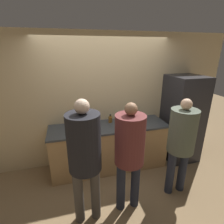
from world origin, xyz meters
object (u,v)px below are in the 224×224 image
(person_left, at_px, (85,152))
(person_center, at_px, (130,148))
(cup_black, at_px, (133,123))
(person_right, at_px, (181,138))
(utensil_crock, at_px, (93,120))
(bottle_clear, at_px, (120,122))
(refrigerator, at_px, (182,119))
(bottle_amber, at_px, (110,119))
(fruit_bowl, at_px, (79,127))

(person_left, relative_size, person_center, 1.06)
(cup_black, bearing_deg, person_right, -61.44)
(person_right, bearing_deg, utensil_crock, 136.20)
(bottle_clear, distance_m, cup_black, 0.26)
(refrigerator, bearing_deg, person_center, -147.08)
(person_right, distance_m, cup_black, 0.97)
(bottle_amber, height_order, cup_black, bottle_amber)
(person_center, xyz_separation_m, bottle_amber, (0.03, 1.18, -0.05))
(person_center, height_order, person_right, person_center)
(refrigerator, distance_m, person_center, 1.85)
(utensil_crock, xyz_separation_m, bottle_clear, (0.47, -0.30, 0.02))
(person_left, bearing_deg, bottle_clear, 52.06)
(fruit_bowl, distance_m, cup_black, 1.01)
(person_left, height_order, bottle_amber, person_left)
(person_right, xyz_separation_m, bottle_amber, (-0.85, 1.08, -0.02))
(refrigerator, height_order, bottle_amber, refrigerator)
(bottle_clear, bearing_deg, person_center, -99.73)
(utensil_crock, xyz_separation_m, bottle_amber, (0.34, -0.06, -0.00))
(person_center, bearing_deg, person_right, 6.15)
(person_center, height_order, bottle_amber, person_center)
(person_right, height_order, utensil_crock, person_right)
(utensil_crock, bearing_deg, person_left, -103.12)
(person_center, bearing_deg, utensil_crock, 104.06)
(person_left, height_order, person_center, person_left)
(utensil_crock, bearing_deg, person_right, -43.80)
(person_right, relative_size, bottle_clear, 6.99)
(person_center, bearing_deg, bottle_amber, 88.45)
(refrigerator, height_order, person_left, refrigerator)
(fruit_bowl, bearing_deg, person_center, -58.37)
(person_left, distance_m, fruit_bowl, 1.02)
(person_left, height_order, utensil_crock, person_left)
(person_right, distance_m, fruit_bowl, 1.71)
(bottle_clear, bearing_deg, bottle_amber, 118.06)
(fruit_bowl, relative_size, utensil_crock, 1.06)
(person_right, height_order, bottle_amber, person_right)
(refrigerator, relative_size, utensil_crock, 5.86)
(person_center, height_order, bottle_clear, person_center)
(refrigerator, bearing_deg, utensil_crock, 172.92)
(person_left, xyz_separation_m, fruit_bowl, (0.01, 1.01, -0.13))
(person_left, distance_m, cup_black, 1.43)
(person_center, height_order, utensil_crock, person_center)
(person_center, xyz_separation_m, bottle_clear, (0.16, 0.94, -0.02))
(refrigerator, relative_size, person_center, 1.08)
(person_left, distance_m, bottle_clear, 1.25)
(fruit_bowl, bearing_deg, person_left, -90.81)
(person_left, height_order, person_right, person_left)
(person_center, relative_size, fruit_bowl, 5.10)
(bottle_amber, bearing_deg, person_left, -117.53)
(person_left, relative_size, fruit_bowl, 5.42)
(refrigerator, distance_m, bottle_amber, 1.53)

